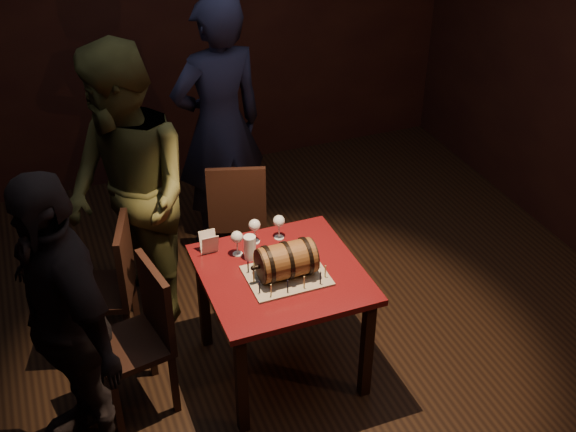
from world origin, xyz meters
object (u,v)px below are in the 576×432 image
(person_left_front, at_px, (64,322))
(chair_left_rear, at_px, (112,282))
(wine_glass_left, at_px, (237,238))
(chair_back, at_px, (237,212))
(barrel_cake, at_px, (286,260))
(wine_glass_mid, at_px, (255,226))
(person_left_rear, at_px, (128,196))
(pint_of_ale, at_px, (250,248))
(wine_glass_right, at_px, (279,222))
(pub_table, at_px, (282,286))
(person_back, at_px, (219,127))
(chair_left_front, at_px, (142,331))

(person_left_front, bearing_deg, chair_left_rear, 136.44)
(wine_glass_left, xyz_separation_m, chair_back, (0.24, 0.78, -0.35))
(barrel_cake, bearing_deg, person_left_front, -176.62)
(wine_glass_mid, bearing_deg, chair_back, 81.50)
(wine_glass_mid, distance_m, person_left_front, 1.25)
(person_left_rear, relative_size, person_left_front, 1.12)
(wine_glass_left, bearing_deg, pint_of_ale, -45.65)
(wine_glass_left, bearing_deg, wine_glass_mid, 30.62)
(wine_glass_left, bearing_deg, wine_glass_right, 13.53)
(chair_left_rear, distance_m, person_left_front, 0.82)
(wine_glass_right, bearing_deg, chair_back, 93.81)
(pub_table, bearing_deg, person_back, 86.70)
(wine_glass_mid, height_order, person_back, person_back)
(person_left_rear, bearing_deg, person_left_front, -44.40)
(chair_back, bearing_deg, wine_glass_right, -86.19)
(pint_of_ale, xyz_separation_m, person_back, (0.21, 1.30, 0.15))
(chair_left_rear, relative_size, person_left_front, 0.54)
(barrel_cake, relative_size, chair_left_rear, 0.40)
(person_left_front, bearing_deg, wine_glass_right, 89.35)
(wine_glass_left, relative_size, person_left_front, 0.09)
(pub_table, height_order, wine_glass_right, wine_glass_right)
(chair_left_rear, bearing_deg, wine_glass_right, -13.15)
(chair_back, distance_m, chair_left_rear, 1.07)
(pint_of_ale, bearing_deg, wine_glass_mid, 60.93)
(chair_left_rear, bearing_deg, chair_left_front, -80.47)
(wine_glass_mid, relative_size, person_left_front, 0.09)
(chair_back, bearing_deg, person_back, 86.51)
(person_left_rear, bearing_deg, wine_glass_left, 28.12)
(person_left_front, bearing_deg, person_back, 121.91)
(wine_glass_right, relative_size, chair_back, 0.17)
(barrel_cake, bearing_deg, person_back, 87.15)
(person_back, bearing_deg, barrel_cake, 77.72)
(barrel_cake, relative_size, person_back, 0.19)
(chair_back, relative_size, person_left_rear, 0.48)
(wine_glass_left, distance_m, person_left_rear, 0.76)
(pub_table, bearing_deg, wine_glass_right, 71.70)
(wine_glass_right, bearing_deg, person_left_rear, 149.62)
(chair_back, height_order, chair_left_front, same)
(wine_glass_mid, xyz_separation_m, wine_glass_right, (0.15, -0.01, 0.00))
(wine_glass_mid, relative_size, chair_left_rear, 0.17)
(person_back, bearing_deg, wine_glass_left, 68.31)
(chair_left_front, bearing_deg, person_back, 57.90)
(wine_glass_mid, xyz_separation_m, pint_of_ale, (-0.08, -0.14, -0.04))
(barrel_cake, distance_m, person_left_rear, 1.11)
(barrel_cake, distance_m, wine_glass_mid, 0.39)
(barrel_cake, relative_size, wine_glass_left, 2.31)
(chair_left_front, bearing_deg, person_left_front, -156.00)
(wine_glass_mid, xyz_separation_m, chair_left_front, (-0.77, -0.28, -0.34))
(pint_of_ale, relative_size, chair_left_rear, 0.16)
(wine_glass_left, relative_size, pint_of_ale, 1.07)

